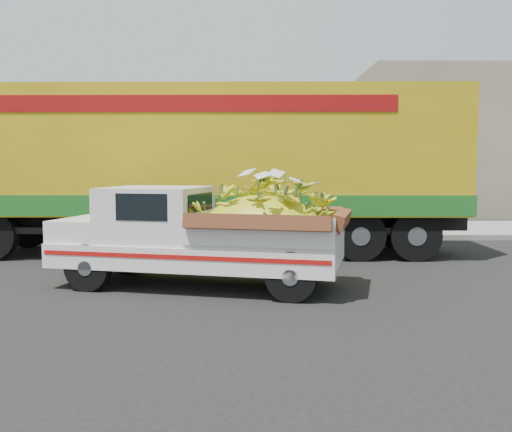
{
  "coord_description": "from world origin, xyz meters",
  "views": [
    {
      "loc": [
        2.3,
        -8.92,
        2.04
      ],
      "look_at": [
        2.35,
        1.0,
        1.18
      ],
      "focal_mm": 40.0,
      "sensor_mm": 36.0,
      "label": 1
    }
  ],
  "objects": [
    {
      "name": "pickup_truck",
      "position": [
        1.73,
        0.59,
        0.91
      ],
      "size": [
        5.09,
        2.83,
        1.69
      ],
      "rotation": [
        0.0,
        0.0,
        -0.24
      ],
      "color": "black",
      "rests_on": "ground"
    },
    {
      "name": "building_left",
      "position": [
        -8.0,
        14.81,
        2.5
      ],
      "size": [
        18.0,
        6.0,
        5.0
      ],
      "primitive_type": "cube",
      "color": "gray",
      "rests_on": "ground"
    },
    {
      "name": "ground",
      "position": [
        0.0,
        0.0,
        0.0
      ],
      "size": [
        100.0,
        100.0,
        0.0
      ],
      "primitive_type": "plane",
      "color": "black",
      "rests_on": "ground"
    },
    {
      "name": "semi_trailer",
      "position": [
        1.16,
        4.35,
        2.12
      ],
      "size": [
        12.01,
        2.71,
        3.8
      ],
      "rotation": [
        0.0,
        0.0,
        -0.02
      ],
      "color": "black",
      "rests_on": "ground"
    },
    {
      "name": "curb",
      "position": [
        0.0,
        6.81,
        0.07
      ],
      "size": [
        60.0,
        0.25,
        0.15
      ],
      "primitive_type": "cube",
      "color": "gray",
      "rests_on": "ground"
    },
    {
      "name": "sidewalk",
      "position": [
        0.0,
        8.91,
        0.07
      ],
      "size": [
        60.0,
        4.0,
        0.14
      ],
      "primitive_type": "cube",
      "color": "gray",
      "rests_on": "ground"
    }
  ]
}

